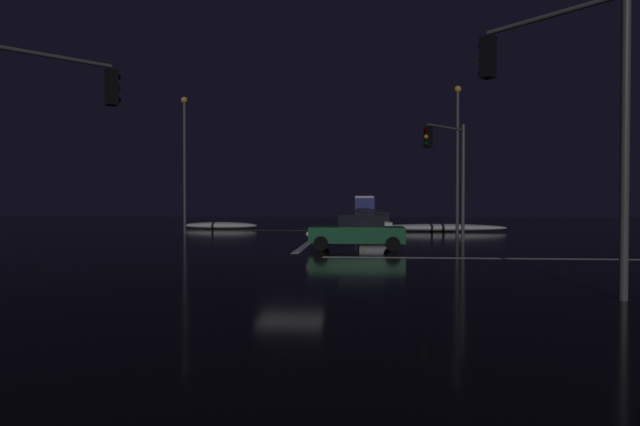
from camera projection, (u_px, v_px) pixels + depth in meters
name	position (u px, v px, depth m)	size (l,w,h in m)	color
ground	(291.00, 258.00, 19.44)	(120.00, 120.00, 0.10)	black
stop_line_north	(310.00, 242.00, 27.22)	(0.35, 13.33, 0.01)	white
centre_line_ns	(324.00, 230.00, 38.79)	(22.00, 0.15, 0.01)	yellow
crosswalk_bar_east	(500.00, 258.00, 18.84)	(13.33, 0.40, 0.01)	white
snow_bank_left_curb	(220.00, 226.00, 40.99)	(6.06, 1.50, 0.57)	white
snow_bank_right_curb	(439.00, 228.00, 37.38)	(9.86, 1.50, 0.56)	white
sedan_white	(375.00, 225.00, 29.68)	(2.02, 4.33, 1.57)	silver
sedan_silver	(372.00, 222.00, 35.19)	(2.02, 4.33, 1.57)	#B7B7BC
sedan_red	(368.00, 219.00, 41.11)	(2.02, 4.33, 1.57)	maroon
sedan_gray	(367.00, 217.00, 46.63)	(2.02, 4.33, 1.57)	slate
sedan_black	(363.00, 216.00, 52.92)	(2.02, 4.33, 1.57)	black
sedan_blue	(363.00, 215.00, 59.07)	(2.02, 4.33, 1.57)	navy
box_truck	(364.00, 207.00, 65.67)	(2.68, 8.28, 3.08)	navy
sedan_green_crossing	(358.00, 232.00, 22.55)	(4.33, 2.02, 1.57)	#14512D
traffic_signal_se	(562.00, 94.00, 11.55)	(2.59, 2.59, 6.74)	#4C4C51
traffic_signal_ne	(449.00, 161.00, 26.08)	(2.47, 2.47, 6.28)	#4C4C51
traffic_signal_sw	(1.00, 111.00, 13.16)	(3.79, 3.79, 6.44)	#4C4C51
streetlamp_left_near	(185.00, 155.00, 33.39)	(0.44, 0.44, 9.15)	#424247
streetlamp_right_near	(457.00, 150.00, 32.03)	(0.44, 0.44, 9.56)	#424247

